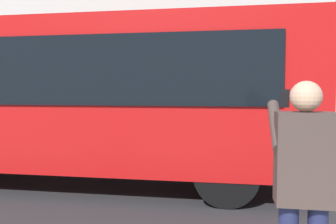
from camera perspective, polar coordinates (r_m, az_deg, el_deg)
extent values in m
plane|color=#2B2B2D|center=(7.13, 12.02, -11.09)|extent=(60.00, 60.00, 0.00)
cube|color=red|center=(7.24, -14.99, 2.69)|extent=(9.00, 2.50, 2.60)
cube|color=black|center=(6.13, -20.04, 6.22)|extent=(7.60, 0.06, 1.10)
cylinder|color=black|center=(7.77, 9.48, -6.09)|extent=(1.00, 0.28, 1.00)
cylinder|color=black|center=(5.62, 9.30, -9.79)|extent=(1.00, 0.28, 1.00)
cube|color=#473833|center=(2.73, 20.93, -6.94)|extent=(0.40, 0.24, 0.66)
sphere|color=#D8A884|center=(2.69, 21.13, 2.33)|extent=(0.22, 0.22, 0.22)
cylinder|color=#473833|center=(2.83, 16.82, -2.01)|extent=(0.09, 0.48, 0.37)
cube|color=black|center=(2.97, 18.10, 2.09)|extent=(0.07, 0.01, 0.14)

